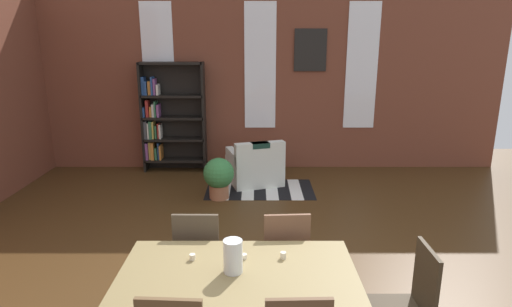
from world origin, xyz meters
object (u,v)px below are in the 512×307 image
Objects in this scene: dining_chair_far_left at (200,256)px; bookshelf_tall at (170,118)px; dining_chair_far_right at (286,257)px; dining_table at (240,284)px; vase_on_table at (235,256)px; potted_plant_by_shelf at (220,176)px; armchair_white at (257,167)px; dining_chair_head_right at (409,305)px.

dining_chair_far_left is 4.29m from bookshelf_tall.
dining_table is at bearing -118.51° from dining_chair_far_right.
bookshelf_tall reaches higher than vase_on_table.
potted_plant_by_shelf is at bearing 96.64° from vase_on_table.
dining_chair_far_left is 1.53× the size of potted_plant_by_shelf.
armchair_white is at bearing 52.76° from potted_plant_by_shelf.
dining_chair_far_left is 0.95× the size of armchair_white.
armchair_white is (0.11, 4.11, -0.40)m from dining_table.
armchair_white is (0.48, 3.42, -0.23)m from dining_chair_far_left.
dining_chair_head_right is at bearing -39.97° from dining_chair_far_right.
dining_chair_head_right reaches higher than potted_plant_by_shelf.
dining_chair_far_right is 1.00× the size of dining_chair_far_left.
dining_chair_far_right is at bearing 0.01° from dining_chair_far_left.
bookshelf_tall reaches higher than potted_plant_by_shelf.
dining_chair_far_left is at bearing -88.77° from potted_plant_by_shelf.
armchair_white is (1.54, -0.72, -0.67)m from bookshelf_tall.
armchair_white is at bearing 94.45° from dining_chair_far_right.
dining_table is 5.04m from bookshelf_tall.
bookshelf_tall is 1.85m from potted_plant_by_shelf.
dining_table is at bearing -61.72° from dining_chair_far_left.
vase_on_table is 0.25× the size of dining_chair_far_left.
dining_chair_far_left is (-0.34, 0.69, -0.38)m from vase_on_table.
vase_on_table is (-0.03, 0.00, 0.21)m from dining_table.
dining_table is at bearing -82.82° from potted_plant_by_shelf.
armchair_white is at bearing 88.50° from dining_table.
dining_table is 0.85× the size of bookshelf_tall.
dining_chair_far_left is 2.72m from potted_plant_by_shelf.
dining_table is 3.45m from potted_plant_by_shelf.
potted_plant_by_shelf is at bearing 115.52° from dining_chair_head_right.
dining_chair_head_right and dining_chair_far_right have the same top height.
dining_chair_head_right is 1.00× the size of dining_chair_far_right.
potted_plant_by_shelf is (-0.80, 2.71, -0.17)m from dining_chair_far_right.
dining_chair_far_left is (-0.74, -0.00, 0.00)m from dining_chair_far_right.
bookshelf_tall is (-1.81, 4.14, 0.44)m from dining_chair_far_right.
dining_chair_head_right and dining_chair_far_left have the same top height.
bookshelf_tall is at bearing 155.01° from armchair_white.
vase_on_table is 0.12× the size of bookshelf_tall.
dining_table is 2.65× the size of potted_plant_by_shelf.
dining_chair_far_right is 4.54m from bookshelf_tall.
dining_chair_far_left is at bearing 156.27° from dining_chair_head_right.
dining_table is at bearing 0.00° from vase_on_table.
vase_on_table is 0.89m from dining_chair_far_right.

